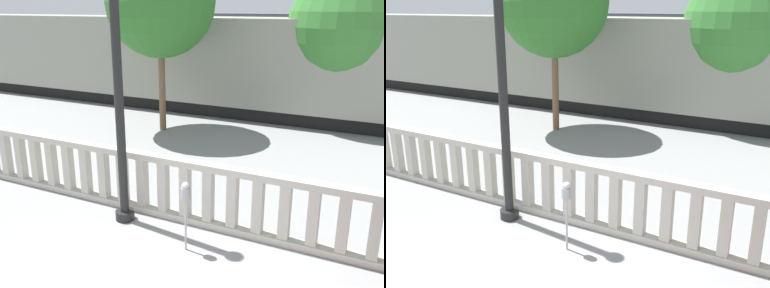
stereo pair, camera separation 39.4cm
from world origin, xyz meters
TOP-DOWN VIEW (x-y plane):
  - balustrade at (-0.00, 3.05)m, footprint 15.57×0.24m
  - lamppost at (-1.74, 2.54)m, footprint 0.41×0.41m
  - parking_meter at (-0.01, 2.05)m, footprint 0.17×0.17m
  - train_near at (-5.66, 12.71)m, footprint 29.66×2.77m
  - train_far at (0.69, 22.28)m, footprint 22.63×2.91m
  - tree_left at (1.05, 12.81)m, footprint 4.19×4.19m
  - tree_right at (-4.56, 9.02)m, footprint 3.82×3.82m

SIDE VIEW (x-z plane):
  - balustrade at x=0.00m, z-range 0.00..1.39m
  - parking_meter at x=-0.01m, z-range 0.42..1.81m
  - train_near at x=-5.66m, z-range -0.22..4.35m
  - train_far at x=0.69m, z-range -0.21..4.37m
  - lamppost at x=-1.74m, z-range 0.01..6.00m
  - tree_left at x=1.05m, z-range 0.79..6.57m
  - tree_right at x=-4.56m, z-range 1.31..7.77m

